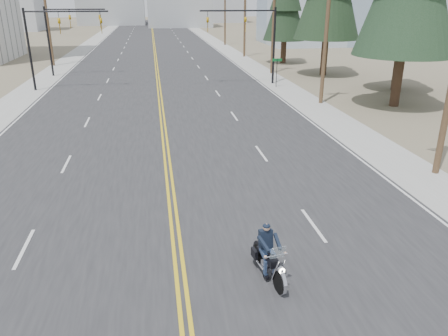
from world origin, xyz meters
TOP-DOWN VIEW (x-y plane):
  - ground_plane at (0.00, 0.00)m, footprint 400.00×400.00m
  - road at (0.00, 70.00)m, footprint 20.00×200.00m
  - sidewalk_left at (-11.50, 70.00)m, footprint 3.00×200.00m
  - sidewalk_right at (11.50, 70.00)m, footprint 3.00×200.00m
  - traffic_mast_left at (-8.98, 32.00)m, footprint 7.10×0.26m
  - traffic_mast_right at (8.98, 32.00)m, footprint 7.10×0.26m
  - traffic_mast_far at (-9.31, 40.00)m, footprint 6.10×0.26m
  - street_sign at (10.80, 30.00)m, footprint 0.90×0.06m
  - utility_pole_b at (12.50, 23.00)m, footprint 2.20×0.30m
  - utility_pole_c at (12.50, 38.00)m, footprint 2.20×0.30m
  - utility_pole_d at (12.50, 53.00)m, footprint 2.20×0.30m
  - utility_pole_e at (12.50, 70.00)m, footprint 2.20×0.30m
  - utility_pole_left at (-12.50, 48.00)m, footprint 2.20×0.30m
  - haze_bldg_b at (8.00, 125.00)m, footprint 18.00×14.00m
  - haze_bldg_e at (25.00, 150.00)m, footprint 14.00×14.00m
  - motorcyclist at (2.58, 1.19)m, footprint 1.22×2.22m

SIDE VIEW (x-z plane):
  - ground_plane at x=0.00m, z-range 0.00..0.00m
  - road at x=0.00m, z-range 0.00..0.01m
  - sidewalk_left at x=-11.50m, z-range 0.00..0.01m
  - sidewalk_right at x=11.50m, z-range 0.00..0.01m
  - motorcyclist at x=2.58m, z-range 0.00..1.65m
  - street_sign at x=10.80m, z-range 0.49..3.12m
  - traffic_mast_far at x=-9.31m, z-range 1.37..8.37m
  - traffic_mast_left at x=-8.98m, z-range 1.44..8.44m
  - traffic_mast_right at x=8.98m, z-range 1.44..8.44m
  - utility_pole_left at x=-12.50m, z-range 0.23..10.73m
  - utility_pole_c at x=12.50m, z-range 0.23..11.23m
  - utility_pole_e at x=12.50m, z-range 0.23..11.23m
  - utility_pole_b at x=12.50m, z-range 0.23..11.73m
  - utility_pole_d at x=12.50m, z-range 0.23..11.73m
  - haze_bldg_e at x=25.00m, z-range 0.00..12.00m
  - haze_bldg_b at x=8.00m, z-range 0.00..14.00m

